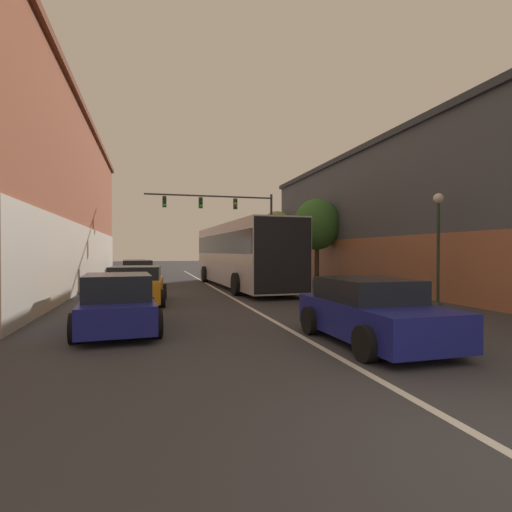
{
  "coord_description": "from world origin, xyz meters",
  "views": [
    {
      "loc": [
        -3.3,
        -2.8,
        1.92
      ],
      "look_at": [
        1.68,
        15.82,
        1.7
      ],
      "focal_mm": 28.0,
      "sensor_mm": 36.0,
      "label": 1
    }
  ],
  "objects_px": {
    "parked_car_left_mid": "(135,268)",
    "street_tree_far": "(277,231)",
    "parked_car_left_distant": "(136,286)",
    "hatchback_foreground": "(372,312)",
    "street_tree_near": "(317,224)",
    "street_lamp": "(438,233)",
    "parked_car_left_far": "(118,304)",
    "parked_car_left_near": "(137,274)",
    "traffic_signal_gantry": "(230,214)",
    "bus": "(241,252)"
  },
  "relations": [
    {
      "from": "parked_car_left_mid",
      "to": "street_tree_far",
      "type": "bearing_deg",
      "value": -100.37
    },
    {
      "from": "parked_car_left_mid",
      "to": "parked_car_left_distant",
      "type": "xyz_separation_m",
      "value": [
        0.66,
        -18.08,
        0.06
      ]
    },
    {
      "from": "parked_car_left_distant",
      "to": "hatchback_foreground",
      "type": "bearing_deg",
      "value": -144.39
    },
    {
      "from": "hatchback_foreground",
      "to": "street_tree_near",
      "type": "xyz_separation_m",
      "value": [
        5.31,
        14.98,
        2.92
      ]
    },
    {
      "from": "parked_car_left_mid",
      "to": "street_lamp",
      "type": "xyz_separation_m",
      "value": [
        11.03,
        -21.39,
        1.96
      ]
    },
    {
      "from": "parked_car_left_far",
      "to": "street_tree_near",
      "type": "height_order",
      "value": "street_tree_near"
    },
    {
      "from": "parked_car_left_far",
      "to": "street_tree_near",
      "type": "distance_m",
      "value": 16.41
    },
    {
      "from": "hatchback_foreground",
      "to": "street_tree_far",
      "type": "bearing_deg",
      "value": -13.94
    },
    {
      "from": "parked_car_left_near",
      "to": "traffic_signal_gantry",
      "type": "height_order",
      "value": "traffic_signal_gantry"
    },
    {
      "from": "parked_car_left_near",
      "to": "street_lamp",
      "type": "relative_size",
      "value": 1.16
    },
    {
      "from": "bus",
      "to": "hatchback_foreground",
      "type": "height_order",
      "value": "bus"
    },
    {
      "from": "street_tree_far",
      "to": "parked_car_left_distant",
      "type": "bearing_deg",
      "value": -123.93
    },
    {
      "from": "hatchback_foreground",
      "to": "parked_car_left_far",
      "type": "xyz_separation_m",
      "value": [
        -5.26,
        2.76,
        0.0
      ]
    },
    {
      "from": "parked_car_left_mid",
      "to": "street_tree_far",
      "type": "height_order",
      "value": "street_tree_far"
    },
    {
      "from": "parked_car_left_near",
      "to": "street_tree_near",
      "type": "bearing_deg",
      "value": -97.54
    },
    {
      "from": "bus",
      "to": "parked_car_left_near",
      "type": "relative_size",
      "value": 2.77
    },
    {
      "from": "bus",
      "to": "parked_car_left_near",
      "type": "height_order",
      "value": "bus"
    },
    {
      "from": "street_lamp",
      "to": "parked_car_left_near",
      "type": "bearing_deg",
      "value": 133.11
    },
    {
      "from": "parked_car_left_far",
      "to": "street_tree_far",
      "type": "xyz_separation_m",
      "value": [
        10.77,
        20.7,
        2.94
      ]
    },
    {
      "from": "parked_car_left_distant",
      "to": "street_tree_near",
      "type": "relative_size",
      "value": 0.8
    },
    {
      "from": "hatchback_foreground",
      "to": "street_tree_far",
      "type": "relative_size",
      "value": 0.75
    },
    {
      "from": "bus",
      "to": "street_tree_near",
      "type": "distance_m",
      "value": 5.55
    },
    {
      "from": "parked_car_left_mid",
      "to": "street_lamp",
      "type": "height_order",
      "value": "street_lamp"
    },
    {
      "from": "parked_car_left_distant",
      "to": "traffic_signal_gantry",
      "type": "xyz_separation_m",
      "value": [
        6.34,
        14.25,
        4.12
      ]
    },
    {
      "from": "street_lamp",
      "to": "street_tree_far",
      "type": "bearing_deg",
      "value": 89.64
    },
    {
      "from": "hatchback_foreground",
      "to": "street_lamp",
      "type": "bearing_deg",
      "value": -50.56
    },
    {
      "from": "parked_car_left_distant",
      "to": "parked_car_left_near",
      "type": "bearing_deg",
      "value": 4.57
    },
    {
      "from": "parked_car_left_distant",
      "to": "street_tree_near",
      "type": "distance_m",
      "value": 12.84
    },
    {
      "from": "parked_car_left_distant",
      "to": "street_lamp",
      "type": "relative_size",
      "value": 1.03
    },
    {
      "from": "parked_car_left_mid",
      "to": "street_tree_near",
      "type": "xyz_separation_m",
      "value": [
        10.95,
        -10.97,
        2.95
      ]
    },
    {
      "from": "bus",
      "to": "street_lamp",
      "type": "bearing_deg",
      "value": -152.41
    },
    {
      "from": "traffic_signal_gantry",
      "to": "street_tree_near",
      "type": "distance_m",
      "value": 8.25
    },
    {
      "from": "parked_car_left_distant",
      "to": "street_tree_far",
      "type": "relative_size",
      "value": 0.79
    },
    {
      "from": "parked_car_left_distant",
      "to": "traffic_signal_gantry",
      "type": "height_order",
      "value": "traffic_signal_gantry"
    },
    {
      "from": "hatchback_foreground",
      "to": "parked_car_left_far",
      "type": "relative_size",
      "value": 0.97
    },
    {
      "from": "parked_car_left_near",
      "to": "street_lamp",
      "type": "bearing_deg",
      "value": -139.77
    },
    {
      "from": "bus",
      "to": "street_tree_near",
      "type": "xyz_separation_m",
      "value": [
        5.08,
        1.46,
        1.69
      ]
    },
    {
      "from": "parked_car_left_far",
      "to": "parked_car_left_near",
      "type": "bearing_deg",
      "value": -4.04
    },
    {
      "from": "street_lamp",
      "to": "parked_car_left_far",
      "type": "bearing_deg",
      "value": -170.46
    },
    {
      "from": "parked_car_left_near",
      "to": "street_lamp",
      "type": "height_order",
      "value": "street_lamp"
    },
    {
      "from": "parked_car_left_distant",
      "to": "street_tree_near",
      "type": "xyz_separation_m",
      "value": [
        10.29,
        7.11,
        2.9
      ]
    },
    {
      "from": "parked_car_left_far",
      "to": "parked_car_left_mid",
      "type": "bearing_deg",
      "value": -2.7
    },
    {
      "from": "parked_car_left_far",
      "to": "parked_car_left_distant",
      "type": "bearing_deg",
      "value": -6.72
    },
    {
      "from": "street_tree_far",
      "to": "hatchback_foreground",
      "type": "bearing_deg",
      "value": -103.21
    },
    {
      "from": "street_tree_near",
      "to": "street_tree_far",
      "type": "distance_m",
      "value": 8.49
    },
    {
      "from": "parked_car_left_near",
      "to": "traffic_signal_gantry",
      "type": "bearing_deg",
      "value": -48.96
    },
    {
      "from": "traffic_signal_gantry",
      "to": "street_lamp",
      "type": "xyz_separation_m",
      "value": [
        4.04,
        -17.56,
        -2.21
      ]
    },
    {
      "from": "parked_car_left_distant",
      "to": "street_lamp",
      "type": "distance_m",
      "value": 11.06
    },
    {
      "from": "parked_car_left_distant",
      "to": "traffic_signal_gantry",
      "type": "relative_size",
      "value": 0.43
    },
    {
      "from": "parked_car_left_distant",
      "to": "street_lamp",
      "type": "bearing_deg",
      "value": -104.48
    }
  ]
}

